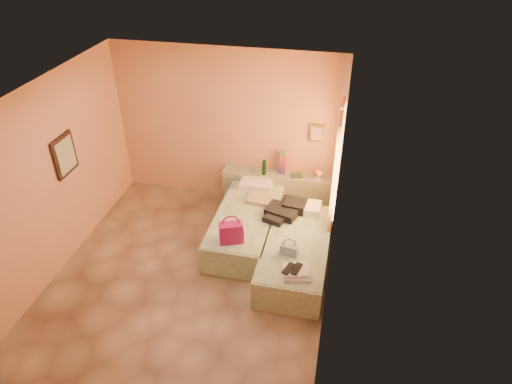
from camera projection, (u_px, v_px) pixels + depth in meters
ground at (192, 274)px, 6.88m from camera, size 4.50×4.50×0.00m
room_walls at (209, 154)px, 6.33m from camera, size 4.02×4.51×2.81m
headboard_ledge at (280, 189)px, 8.25m from camera, size 2.05×0.30×0.65m
bed_left at (246, 225)px, 7.48m from camera, size 0.92×2.01×0.50m
bed_right at (296, 254)px, 6.89m from camera, size 0.92×2.01×0.50m
water_bottle at (264, 168)px, 7.99m from camera, size 0.08×0.08×0.27m
rainbow_box at (282, 163)px, 7.98m from camera, size 0.10×0.10×0.42m
small_dish at (253, 170)px, 8.15m from camera, size 0.11×0.11×0.03m
green_book at (297, 176)px, 7.99m from camera, size 0.22×0.18×0.03m
flower_vase at (318, 174)px, 7.83m from camera, size 0.22×0.22×0.24m
magenta_handbag at (231, 232)px, 6.67m from camera, size 0.40×0.31×0.33m
khaki_garment at (260, 199)px, 7.61m from camera, size 0.42×0.35×0.07m
clothes_pile at (285, 211)px, 7.25m from camera, size 0.61×0.61×0.16m
blue_handbag at (289, 250)px, 6.46m from camera, size 0.26×0.15×0.16m
towel_stack at (297, 273)px, 6.11m from camera, size 0.40×0.36×0.10m
sandal_pair at (292, 269)px, 6.08m from camera, size 0.25×0.28×0.02m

